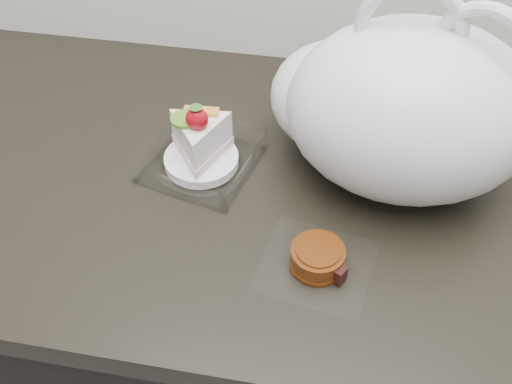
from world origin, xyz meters
The scene contains 4 objects.
counter centered at (0.00, 1.69, 0.45)m, with size 2.04×0.64×0.90m.
cake_tray centered at (-0.17, 1.69, 0.93)m, with size 0.18×0.18×0.12m.
mooncake_wrap centered at (0.01, 1.54, 0.91)m, with size 0.16×0.15×0.03m.
plastic_bag centered at (0.09, 1.73, 1.02)m, with size 0.40×0.33×0.30m.
Camera 1 is at (0.01, 1.10, 1.49)m, focal length 40.00 mm.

